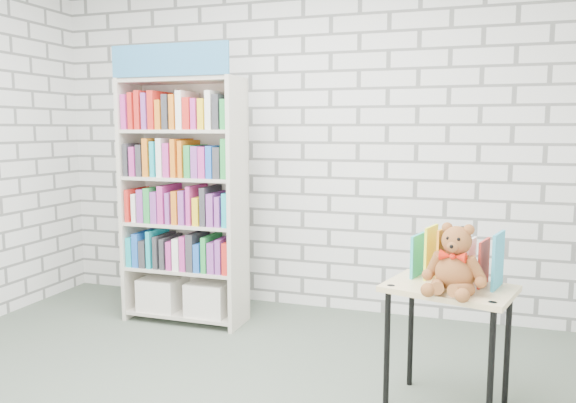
% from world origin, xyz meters
% --- Properties ---
extents(room_shell, '(4.52, 4.02, 2.81)m').
position_xyz_m(room_shell, '(0.00, 0.00, 1.78)').
color(room_shell, silver).
rests_on(room_shell, ground).
extents(bookshelf, '(0.95, 0.37, 2.13)m').
position_xyz_m(bookshelf, '(-0.77, 1.36, 0.97)').
color(bookshelf, beige).
rests_on(bookshelf, ground).
extents(display_table, '(0.74, 0.60, 0.69)m').
position_xyz_m(display_table, '(1.26, 0.49, 0.59)').
color(display_table, '#CFB97C').
rests_on(display_table, ground).
extents(table_books, '(0.48, 0.31, 0.27)m').
position_xyz_m(table_books, '(1.29, 0.59, 0.82)').
color(table_books, '#28ABAD').
rests_on(table_books, display_table).
extents(teddy_bear, '(0.32, 0.31, 0.35)m').
position_xyz_m(teddy_bear, '(1.28, 0.38, 0.83)').
color(teddy_bear, brown).
rests_on(teddy_bear, display_table).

